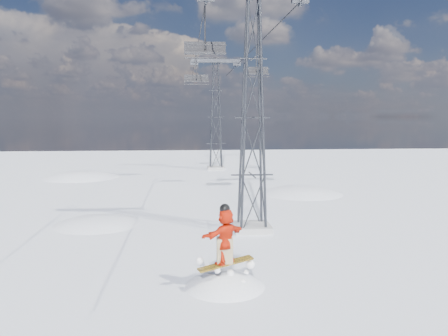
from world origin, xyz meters
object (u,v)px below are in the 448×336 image
Objects in this scene: lift_tower_near at (253,118)px; snowboarder_jump at (225,333)px; lift_tower_far at (216,117)px; lift_chair_near at (205,49)px.

snowboarder_jump is at bearing -105.73° from lift_tower_near.
lift_tower_near is 25.00m from lift_tower_far.
snowboarder_jump is at bearing -93.51° from lift_tower_far.
lift_chair_near is (-2.20, -23.94, 3.36)m from lift_tower_far.
lift_tower_near reaches higher than lift_chair_near.
lift_tower_far is 24.27m from lift_chair_near.
lift_tower_near is at bearing -25.80° from lift_chair_near.
lift_tower_far is (0.00, 25.00, 0.00)m from lift_tower_near.
lift_tower_near is 1.00× the size of lift_tower_far.
lift_tower_near is 1.69× the size of snowboarder_jump.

